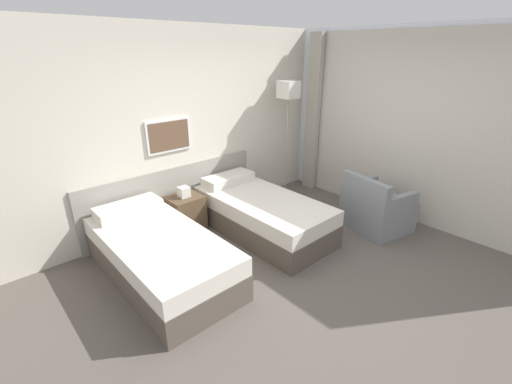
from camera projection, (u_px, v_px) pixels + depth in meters
ground_plane at (306, 270)px, 3.98m from camera, size 16.00×16.00×0.00m
wall_headboard at (197, 131)px, 4.88m from camera, size 10.00×0.10×2.70m
wall_window at (421, 130)px, 4.74m from camera, size 0.21×4.55×2.70m
bed_near_door at (160, 255)px, 3.79m from camera, size 0.97×1.98×0.65m
bed_near_window at (261, 214)px, 4.75m from camera, size 0.97×1.98×0.65m
nightstand at (186, 213)px, 4.77m from camera, size 0.45×0.41×0.66m
floor_lamp at (288, 98)px, 5.35m from camera, size 0.27×0.27×1.93m
armchair at (376, 210)px, 4.83m from camera, size 0.87×0.93×0.81m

